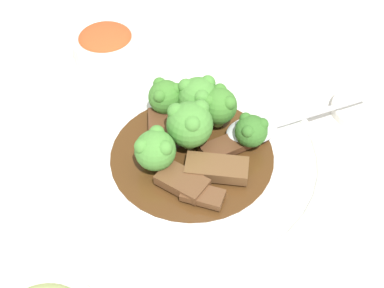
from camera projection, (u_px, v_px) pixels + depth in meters
name	position (u px, v px, depth m)	size (l,w,h in m)	color
ground_plane	(192.00, 163.00, 0.65)	(4.00, 4.00, 0.00)	silver
main_plate	(192.00, 158.00, 0.64)	(0.31, 0.31, 0.02)	white
beef_strip_0	(216.00, 169.00, 0.61)	(0.07, 0.08, 0.01)	brown
beef_strip_1	(160.00, 133.00, 0.64)	(0.07, 0.08, 0.01)	#56331E
beef_strip_2	(227.00, 146.00, 0.63)	(0.07, 0.04, 0.01)	#56331E
beef_strip_3	(203.00, 195.00, 0.58)	(0.04, 0.05, 0.01)	brown
beef_strip_4	(182.00, 182.00, 0.59)	(0.04, 0.06, 0.01)	brown
broccoli_floret_0	(190.00, 124.00, 0.62)	(0.05, 0.05, 0.06)	#8EB756
broccoli_floret_1	(155.00, 149.00, 0.60)	(0.05, 0.05, 0.05)	#7FA84C
broccoli_floret_2	(251.00, 130.00, 0.62)	(0.04, 0.04, 0.04)	#8EB756
broccoli_floret_3	(198.00, 97.00, 0.65)	(0.05, 0.05, 0.06)	#7FA84C
broccoli_floret_4	(219.00, 105.00, 0.64)	(0.05, 0.05, 0.05)	#8EB756
broccoli_floret_5	(165.00, 96.00, 0.66)	(0.04, 0.04, 0.05)	#7FA84C
serving_spoon	(262.00, 128.00, 0.65)	(0.20, 0.10, 0.01)	silver
side_bowl_kimchi	(106.00, 44.00, 0.77)	(0.10, 0.10, 0.04)	white
sauce_dish	(362.00, 108.00, 0.70)	(0.08, 0.08, 0.01)	white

